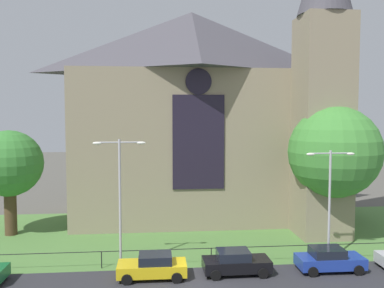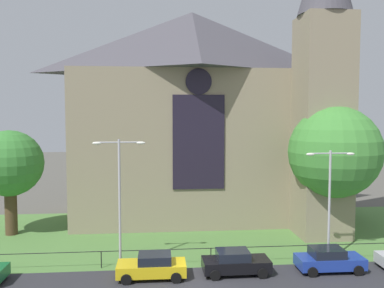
{
  "view_description": "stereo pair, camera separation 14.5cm",
  "coord_description": "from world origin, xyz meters",
  "views": [
    {
      "loc": [
        -2.54,
        -23.93,
        9.94
      ],
      "look_at": [
        0.51,
        8.0,
        7.71
      ],
      "focal_mm": 38.17,
      "sensor_mm": 36.0,
      "label": 1
    },
    {
      "loc": [
        -2.39,
        -23.94,
        9.94
      ],
      "look_at": [
        0.51,
        8.0,
        7.71
      ],
      "focal_mm": 38.17,
      "sensor_mm": 36.0,
      "label": 2
    }
  ],
  "objects": [
    {
      "name": "parked_car_yellow",
      "position": [
        -2.61,
        0.55,
        0.74
      ],
      "size": [
        4.22,
        2.05,
        1.51
      ],
      "rotation": [
        0.0,
        0.0,
        3.13
      ],
      "color": "gold",
      "rests_on": "ground"
    },
    {
      "name": "iron_railing",
      "position": [
        1.28,
        2.5,
        0.97
      ],
      "size": [
        28.95,
        0.07,
        1.13
      ],
      "color": "black",
      "rests_on": "ground"
    },
    {
      "name": "tree_right_far",
      "position": [
        16.06,
        13.7,
        4.8
      ],
      "size": [
        4.52,
        4.52,
        7.11
      ],
      "color": "#4C3823",
      "rests_on": "ground"
    },
    {
      "name": "ground",
      "position": [
        0.0,
        10.0,
        0.0
      ],
      "size": [
        160.0,
        160.0,
        0.0
      ],
      "primitive_type": "plane",
      "color": "#56544C"
    },
    {
      "name": "parked_car_blue",
      "position": [
        8.66,
        0.67,
        0.74
      ],
      "size": [
        4.22,
        2.05,
        1.51
      ],
      "rotation": [
        0.0,
        0.0,
        -0.01
      ],
      "color": "#1E3899",
      "rests_on": "ground"
    },
    {
      "name": "streetlamp_near",
      "position": [
        -4.7,
        2.4,
        5.35
      ],
      "size": [
        3.37,
        0.26,
        8.44
      ],
      "color": "#B2B2B7",
      "rests_on": "ground"
    },
    {
      "name": "church_building",
      "position": [
        2.05,
        15.73,
        10.27
      ],
      "size": [
        23.2,
        16.2,
        26.0
      ],
      "color": "gray",
      "rests_on": "ground"
    },
    {
      "name": "streetlamp_far",
      "position": [
        9.36,
        2.4,
        4.89
      ],
      "size": [
        3.37,
        0.26,
        7.61
      ],
      "color": "#B2B2B7",
      "rests_on": "ground"
    },
    {
      "name": "grass_verge",
      "position": [
        0.0,
        8.0,
        0.0
      ],
      "size": [
        120.0,
        20.0,
        0.01
      ],
      "primitive_type": "cube",
      "color": "#517F3D",
      "rests_on": "ground"
    },
    {
      "name": "tree_left_far",
      "position": [
        -14.43,
        10.9,
        5.92
      ],
      "size": [
        5.49,
        5.49,
        8.75
      ],
      "color": "#4C3823",
      "rests_on": "ground"
    },
    {
      "name": "tree_right_near",
      "position": [
        11.71,
        6.91,
        7.05
      ],
      "size": [
        7.24,
        7.24,
        10.71
      ],
      "color": "#4C3823",
      "rests_on": "ground"
    },
    {
      "name": "parked_car_black",
      "position": [
        2.58,
        0.73,
        0.74
      ],
      "size": [
        4.22,
        2.05,
        1.51
      ],
      "rotation": [
        0.0,
        0.0,
        0.01
      ],
      "color": "black",
      "rests_on": "ground"
    }
  ]
}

